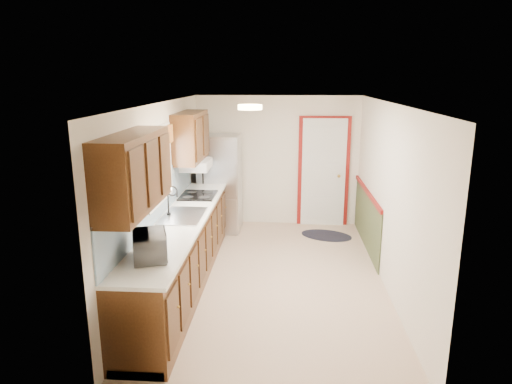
# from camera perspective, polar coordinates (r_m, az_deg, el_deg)

# --- Properties ---
(room_shell) EXTENTS (3.20, 5.20, 2.52)m
(room_shell) POSITION_cam_1_polar(r_m,az_deg,el_deg) (6.06, 2.25, -0.35)
(room_shell) COLOR #C7A88C
(room_shell) RESTS_ON ground
(kitchen_run) EXTENTS (0.63, 4.00, 2.20)m
(kitchen_run) POSITION_cam_1_polar(r_m,az_deg,el_deg) (6.05, -9.67, -4.42)
(kitchen_run) COLOR #3C200D
(kitchen_run) RESTS_ON ground
(back_wall_trim) EXTENTS (1.12, 2.30, 2.08)m
(back_wall_trim) POSITION_cam_1_polar(r_m,az_deg,el_deg) (8.32, 9.51, 1.29)
(back_wall_trim) COLOR maroon
(back_wall_trim) RESTS_ON ground
(ceiling_fixture) EXTENTS (0.30, 0.30, 0.06)m
(ceiling_fixture) POSITION_cam_1_polar(r_m,az_deg,el_deg) (5.69, -0.76, 10.56)
(ceiling_fixture) COLOR #FFD88C
(ceiling_fixture) RESTS_ON room_shell
(microwave) EXTENTS (0.41, 0.54, 0.33)m
(microwave) POSITION_cam_1_polar(r_m,az_deg,el_deg) (4.72, -13.14, -6.23)
(microwave) COLOR white
(microwave) RESTS_ON kitchen_run
(refrigerator) EXTENTS (0.74, 0.73, 1.73)m
(refrigerator) POSITION_cam_1_polar(r_m,az_deg,el_deg) (8.21, -4.50, 1.11)
(refrigerator) COLOR #B7B7BC
(refrigerator) RESTS_ON ground
(rug) EXTENTS (1.04, 0.84, 0.01)m
(rug) POSITION_cam_1_polar(r_m,az_deg,el_deg) (8.17, 8.78, -5.39)
(rug) COLOR black
(rug) RESTS_ON ground
(cooktop) EXTENTS (0.53, 0.63, 0.02)m
(cooktop) POSITION_cam_1_polar(r_m,az_deg,el_deg) (7.08, -7.25, -0.41)
(cooktop) COLOR black
(cooktop) RESTS_ON kitchen_run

